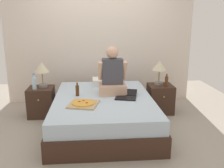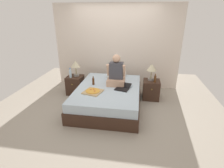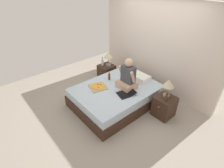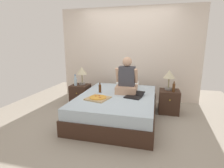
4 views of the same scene
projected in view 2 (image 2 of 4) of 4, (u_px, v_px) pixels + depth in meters
ground_plane at (108, 105)px, 4.54m from camera, size 5.82×5.82×0.00m
wall_back at (116, 47)px, 5.37m from camera, size 3.82×0.12×2.50m
bed at (108, 96)px, 4.45m from camera, size 1.58×2.13×0.50m
nightstand_left at (75, 85)px, 5.12m from camera, size 0.44×0.47×0.52m
lamp_on_left_nightstand at (76, 65)px, 4.94m from camera, size 0.26×0.26×0.45m
water_bottle at (70, 74)px, 4.91m from camera, size 0.07×0.07×0.28m
nightstand_right at (151, 90)px, 4.80m from camera, size 0.44×0.47×0.52m
lamp_on_right_nightstand at (152, 69)px, 4.63m from camera, size 0.26×0.26×0.45m
beer_bottle at (155, 79)px, 4.56m from camera, size 0.06×0.06×0.23m
pillow at (116, 75)px, 5.03m from camera, size 0.52×0.34×0.12m
person_seated at (116, 74)px, 4.43m from camera, size 0.47×0.40×0.78m
laptop at (123, 88)px, 4.26m from camera, size 0.41×0.48×0.07m
pizza_box at (93, 91)px, 4.08m from camera, size 0.49×0.49×0.05m
beer_bottle_on_bed at (93, 81)px, 4.49m from camera, size 0.06×0.06×0.22m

